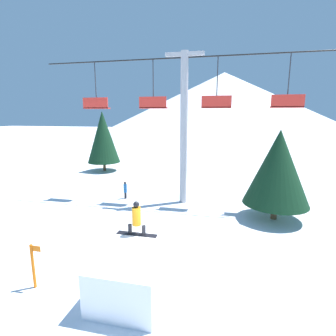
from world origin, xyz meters
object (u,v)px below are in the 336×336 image
snowboarder (137,219)px  distant_skier (125,189)px  trail_marker (33,265)px  pine_tree_near (278,168)px  snow_ramp (136,268)px

snowboarder → distant_skier: bearing=115.0°
trail_marker → pine_tree_near: bearing=42.8°
pine_tree_near → trail_marker: size_ratio=3.19×
snowboarder → pine_tree_near: pine_tree_near is taller
snow_ramp → distant_skier: snow_ramp is taller
snow_ramp → distant_skier: 9.90m
pine_tree_near → distant_skier: size_ratio=4.12×
snowboarder → snow_ramp: bearing=-72.2°
snow_ramp → trail_marker: bearing=-166.6°
pine_tree_near → distant_skier: bearing=170.8°
snow_ramp → pine_tree_near: 9.57m
snowboarder → distant_skier: snowboarder is taller
distant_skier → snow_ramp: bearing=-65.7°
pine_tree_near → trail_marker: pine_tree_near is taller
snow_ramp → distant_skier: bearing=114.3°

